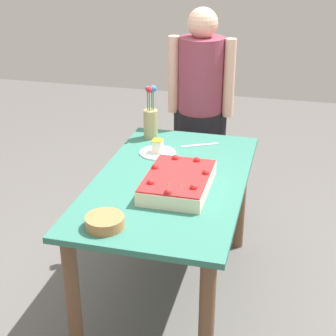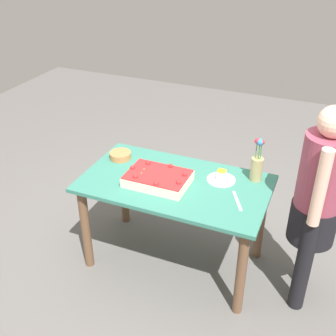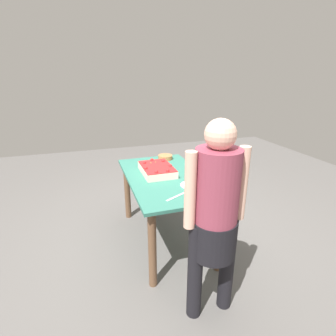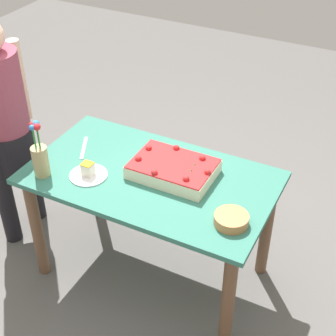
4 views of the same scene
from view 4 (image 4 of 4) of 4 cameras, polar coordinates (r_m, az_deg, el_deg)
ground_plane at (r=3.34m, az=-1.70°, el=-11.23°), size 8.00×8.00×0.00m
dining_table at (r=2.91m, az=-1.91°, el=-2.91°), size 1.37×0.78×0.75m
sheet_cake at (r=2.81m, az=0.57°, el=-0.08°), size 0.45×0.31×0.10m
serving_plate_with_slice at (r=2.85m, az=-8.83°, el=-0.50°), size 0.21×0.21×0.08m
cake_knife at (r=3.09m, az=-9.31°, el=2.23°), size 0.12×0.22×0.00m
flower_vase at (r=2.85m, az=-14.02°, el=1.24°), size 0.09×0.09×0.33m
fruit_bowl at (r=2.53m, az=7.03°, el=-5.68°), size 0.17×0.17×0.05m
person_standing at (r=3.27m, az=-17.69°, el=4.96°), size 0.31×0.45×1.49m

